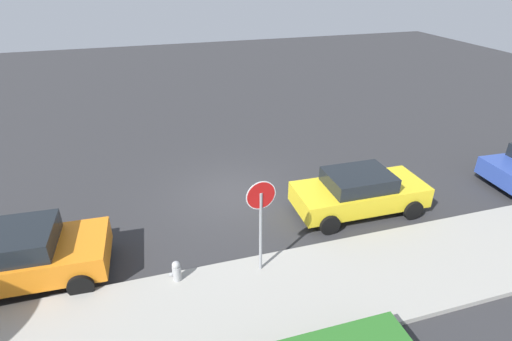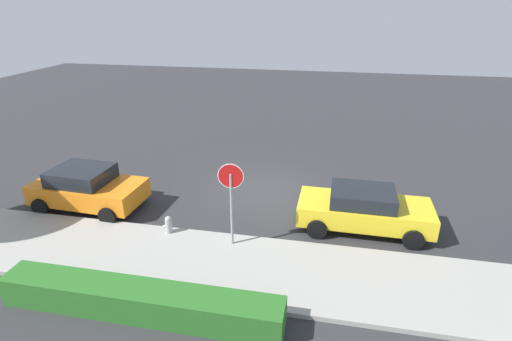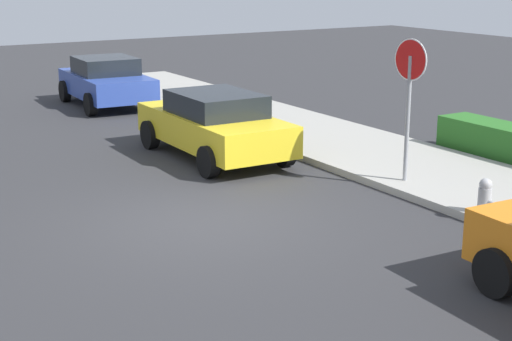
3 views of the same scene
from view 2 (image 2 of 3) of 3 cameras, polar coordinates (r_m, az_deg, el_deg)
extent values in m
plane|color=#2D2D30|center=(16.00, 1.18, -2.80)|extent=(60.00, 60.00, 0.00)
cube|color=#9E9B93|center=(11.61, -3.53, -13.52)|extent=(32.00, 3.12, 0.14)
cylinder|color=gray|center=(11.88, -3.50, -5.93)|extent=(0.08, 0.08, 2.46)
cylinder|color=white|center=(11.36, -3.64, -0.80)|extent=(0.76, 0.08, 0.76)
cylinder|color=red|center=(11.36, -3.64, -0.80)|extent=(0.71, 0.09, 0.71)
cube|color=yellow|center=(13.57, 15.18, -5.72)|extent=(4.29, 1.82, 0.65)
cube|color=black|center=(13.31, 15.00, -3.57)|extent=(2.05, 1.58, 0.47)
cylinder|color=black|center=(12.93, 8.70, -8.25)|extent=(0.64, 0.23, 0.64)
cylinder|color=black|center=(14.46, 9.21, -4.68)|extent=(0.64, 0.23, 0.64)
cylinder|color=black|center=(13.16, 21.53, -9.16)|extent=(0.64, 0.23, 0.64)
cylinder|color=black|center=(14.67, 20.61, -5.55)|extent=(0.64, 0.23, 0.64)
cube|color=orange|center=(15.64, -22.74, -2.72)|extent=(3.98, 2.07, 0.69)
cube|color=black|center=(15.53, -23.69, -0.60)|extent=(2.04, 1.75, 0.52)
cylinder|color=black|center=(15.77, -16.69, -2.95)|extent=(0.65, 0.25, 0.64)
cylinder|color=black|center=(14.38, -20.39, -6.11)|extent=(0.65, 0.25, 0.64)
cylinder|color=black|center=(17.22, -24.36, -1.87)|extent=(0.65, 0.25, 0.64)
cylinder|color=black|center=(15.96, -28.37, -4.60)|extent=(0.65, 0.25, 0.64)
cylinder|color=#A5A5A8|center=(13.19, -12.33, -8.10)|extent=(0.22, 0.22, 0.55)
sphere|color=#A5A5A8|center=(13.02, -12.45, -6.83)|extent=(0.21, 0.21, 0.21)
cylinder|color=#A5A5A8|center=(13.21, -12.95, -7.81)|extent=(0.08, 0.09, 0.09)
cube|color=#286623|center=(10.40, -16.27, -17.44)|extent=(6.97, 0.86, 0.77)
camera|label=1|loc=(5.70, -58.52, 16.30)|focal=28.00mm
camera|label=3|loc=(24.02, -23.32, 14.36)|focal=55.00mm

